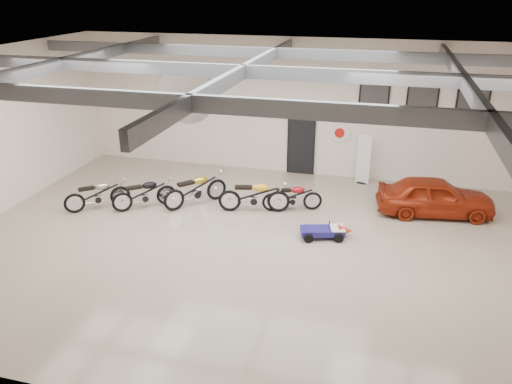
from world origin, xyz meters
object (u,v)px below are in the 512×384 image
(motorcycle_red, at_px, (292,196))
(motorcycle_black, at_px, (144,193))
(motorcycle_gold, at_px, (196,188))
(go_kart, at_px, (327,229))
(motorcycle_silver, at_px, (97,194))
(vintage_car, at_px, (435,196))
(banner_stand, at_px, (364,159))
(motorcycle_yellow, at_px, (254,195))

(motorcycle_red, bearing_deg, motorcycle_black, 173.82)
(motorcycle_gold, xyz_separation_m, go_kart, (4.42, -1.19, -0.30))
(motorcycle_silver, distance_m, go_kart, 7.35)
(motorcycle_black, relative_size, vintage_car, 0.58)
(motorcycle_silver, bearing_deg, motorcycle_gold, -19.45)
(motorcycle_silver, relative_size, vintage_car, 0.58)
(banner_stand, relative_size, motorcycle_silver, 0.91)
(motorcycle_black, xyz_separation_m, motorcycle_yellow, (3.47, 0.63, 0.05))
(banner_stand, bearing_deg, motorcycle_silver, -136.70)
(motorcycle_yellow, bearing_deg, go_kart, -38.24)
(motorcycle_gold, distance_m, motorcycle_red, 3.14)
(motorcycle_gold, height_order, go_kart, motorcycle_gold)
(motorcycle_silver, xyz_separation_m, go_kart, (7.35, -0.10, -0.25))
(vintage_car, bearing_deg, banner_stand, 40.01)
(motorcycle_red, xyz_separation_m, go_kart, (1.31, -1.57, -0.21))
(motorcycle_silver, bearing_deg, banner_stand, -11.23)
(motorcycle_gold, bearing_deg, go_kart, -64.28)
(motorcycle_yellow, relative_size, vintage_car, 0.63)
(go_kart, bearing_deg, motorcycle_silver, 163.30)
(motorcycle_black, height_order, vintage_car, vintage_car)
(motorcycle_yellow, relative_size, motorcycle_red, 1.18)
(motorcycle_silver, relative_size, motorcycle_black, 1.00)
(motorcycle_gold, bearing_deg, motorcycle_black, 153.82)
(go_kart, distance_m, vintage_car, 3.90)
(banner_stand, relative_size, vintage_car, 0.52)
(motorcycle_black, bearing_deg, vintage_car, -27.35)
(motorcycle_black, distance_m, go_kart, 5.96)
(motorcycle_silver, relative_size, motorcycle_yellow, 0.92)
(motorcycle_silver, distance_m, motorcycle_black, 1.49)
(motorcycle_yellow, bearing_deg, motorcycle_silver, 179.73)
(motorcycle_yellow, height_order, vintage_car, vintage_car)
(motorcycle_silver, bearing_deg, motorcycle_black, -22.30)
(motorcycle_yellow, height_order, motorcycle_red, motorcycle_yellow)
(banner_stand, height_order, go_kart, banner_stand)
(banner_stand, bearing_deg, vintage_car, -27.12)
(motorcycle_red, relative_size, vintage_car, 0.53)
(motorcycle_red, height_order, vintage_car, vintage_car)
(go_kart, xyz_separation_m, vintage_car, (3.04, 2.43, 0.33))
(motorcycle_yellow, bearing_deg, motorcycle_black, 177.54)
(motorcycle_yellow, bearing_deg, motorcycle_gold, 166.90)
(motorcycle_silver, height_order, motorcycle_red, motorcycle_silver)
(banner_stand, relative_size, motorcycle_black, 0.91)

